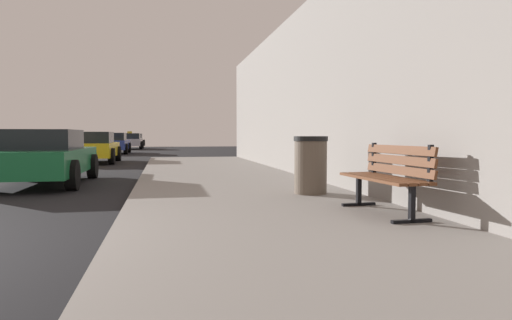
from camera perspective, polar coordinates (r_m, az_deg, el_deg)
sidewalk at (r=5.05m, az=5.34°, el=-9.18°), size 4.00×32.00×0.15m
building_wall at (r=6.03m, az=26.38°, el=12.16°), size 0.70×32.00×4.26m
bench at (r=6.06m, az=16.31°, el=-1.63°), size 0.57×1.57×0.89m
trash_bin at (r=7.81m, az=6.83°, el=-0.60°), size 0.58×0.58×0.98m
car_green at (r=11.59m, az=-25.00°, el=0.37°), size 1.94×4.24×1.27m
car_yellow at (r=19.80m, az=-19.87°, el=1.52°), size 2.05×4.02×1.27m
car_blue at (r=29.19m, az=-17.52°, el=2.03°), size 2.00×4.14×1.27m
car_silver at (r=38.40m, az=-15.48°, el=2.31°), size 2.04×4.28×1.43m
car_white at (r=47.71m, az=-14.99°, el=2.46°), size 2.02×4.46×1.27m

